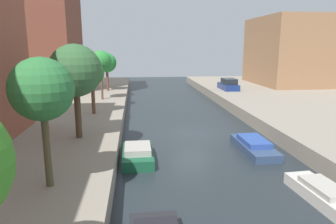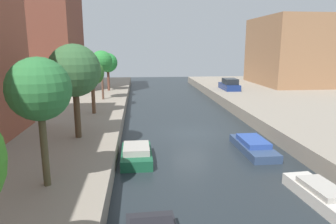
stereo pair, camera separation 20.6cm
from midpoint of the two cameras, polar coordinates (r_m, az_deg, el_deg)
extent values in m
plane|color=#232B30|center=(22.24, 4.62, -4.05)|extent=(84.00, 84.00, 0.00)
cube|color=brown|center=(40.62, -24.12, 17.19)|extent=(10.00, 9.80, 18.92)
cube|color=#9E704C|center=(46.52, 22.80, 10.48)|extent=(10.00, 12.07, 9.15)
cylinder|color=brown|center=(12.30, -21.72, -6.47)|extent=(0.27, 0.27, 2.90)
sphere|color=#2E763A|center=(11.81, -22.57, 3.99)|extent=(2.30, 2.30, 2.30)
cylinder|color=#4D3B27|center=(18.27, -16.35, -0.24)|extent=(0.36, 0.36, 2.85)
sphere|color=#356337|center=(17.92, -16.83, 7.47)|extent=(2.96, 2.96, 2.96)
cylinder|color=brown|center=(24.64, -13.60, 2.65)|extent=(0.28, 0.28, 2.53)
sphere|color=#36762C|center=(24.41, -13.82, 7.11)|extent=(1.88, 1.88, 1.88)
cylinder|color=brown|center=(31.10, -11.99, 5.12)|extent=(0.21, 0.21, 3.04)
sphere|color=#2D8838|center=(30.91, -12.18, 9.27)|extent=(2.11, 2.11, 2.11)
cylinder|color=brown|center=(37.35, -10.94, 5.91)|extent=(0.30, 0.30, 2.53)
sphere|color=#288B39|center=(37.19, -11.07, 9.07)|extent=(2.28, 2.28, 2.28)
cube|color=navy|center=(38.46, 11.55, 4.70)|extent=(1.78, 4.08, 0.71)
cube|color=#1E2328|center=(38.09, 11.73, 5.67)|extent=(1.55, 2.25, 0.67)
cube|color=#195638|center=(17.06, -5.57, -8.18)|extent=(1.68, 3.38, 0.56)
cube|color=#B2ADA3|center=(16.83, -5.60, -6.83)|extent=(1.42, 1.86, 0.34)
cube|color=beige|center=(14.27, 27.15, -13.87)|extent=(1.53, 3.82, 0.51)
cube|color=#B2ADA3|center=(14.10, 27.37, -12.54)|extent=(1.22, 2.13, 0.24)
cube|color=#33476B|center=(19.22, 16.01, -6.41)|extent=(1.63, 4.41, 0.46)
cube|color=#2D4C9E|center=(19.19, 15.98, -5.25)|extent=(1.38, 2.43, 0.30)
camera|label=1|loc=(0.10, -89.76, 0.05)|focal=32.51mm
camera|label=2|loc=(0.10, 90.24, -0.05)|focal=32.51mm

